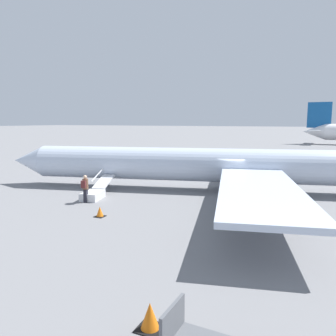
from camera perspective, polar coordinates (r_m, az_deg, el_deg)
ground_plane at (r=24.39m, az=10.57°, el=-3.99°), size 600.00×600.00×0.00m
airplane_main at (r=24.09m, az=13.00°, el=0.41°), size 34.65×27.18×6.43m
boarding_stairs at (r=22.41m, az=-12.59°, el=-4.17°), size 2.01×4.14×1.63m
passenger at (r=21.16m, az=-14.22°, el=-3.19°), size 0.41×0.56×1.74m
traffic_cone_near_stairs at (r=18.04m, az=-11.78°, el=-7.50°), size 0.51×0.51×0.56m
traffic_cone_near_cart at (r=8.83m, az=-3.15°, el=-24.46°), size 0.63×0.63×0.69m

